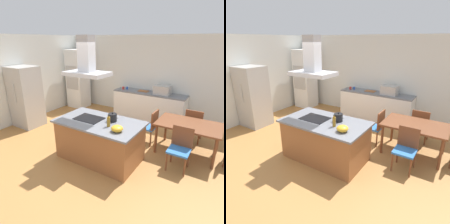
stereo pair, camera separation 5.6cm
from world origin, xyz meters
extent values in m
plane|color=#AD753D|center=(0.00, 1.50, 0.00)|extent=(16.00, 16.00, 0.00)
cube|color=silver|center=(0.00, 3.25, 1.35)|extent=(7.20, 0.10, 2.70)
cube|color=silver|center=(-3.45, 1.00, 1.35)|extent=(0.10, 8.80, 2.70)
cube|color=#995B33|center=(0.00, 0.00, 0.43)|extent=(1.77, 0.97, 0.86)
cube|color=slate|center=(0.00, 0.00, 0.88)|extent=(1.87, 1.07, 0.04)
cube|color=black|center=(-0.28, 0.00, 0.91)|extent=(0.60, 0.44, 0.01)
cylinder|color=black|center=(0.24, 0.16, 0.99)|extent=(0.19, 0.19, 0.17)
sphere|color=black|center=(0.24, 0.16, 1.08)|extent=(0.03, 0.03, 0.03)
cone|color=black|center=(0.35, 0.16, 0.99)|extent=(0.06, 0.03, 0.04)
cylinder|color=olive|center=(0.32, -0.12, 1.00)|extent=(0.07, 0.07, 0.20)
cylinder|color=olive|center=(0.32, -0.12, 1.12)|extent=(0.03, 0.03, 0.04)
cylinder|color=black|center=(0.32, -0.12, 1.14)|extent=(0.03, 0.03, 0.01)
ellipsoid|color=gold|center=(0.58, -0.23, 0.96)|extent=(0.23, 0.23, 0.13)
cube|color=white|center=(-0.02, 2.88, 0.43)|extent=(2.41, 0.62, 0.86)
cube|color=slate|center=(-0.02, 2.88, 0.88)|extent=(2.41, 0.62, 0.04)
cube|color=#B2AFAA|center=(0.41, 2.88, 1.04)|extent=(0.50, 0.38, 0.28)
cylinder|color=red|center=(-0.97, 2.83, 0.95)|extent=(0.08, 0.08, 0.09)
cylinder|color=#2D56B2|center=(-0.86, 2.89, 0.95)|extent=(0.08, 0.08, 0.09)
cube|color=#995B33|center=(-0.26, 2.93, 0.91)|extent=(0.34, 0.24, 0.02)
cube|color=white|center=(-2.90, 2.65, 1.10)|extent=(0.70, 0.64, 2.20)
cube|color=#B2AFAA|center=(-2.90, 2.32, 1.45)|extent=(0.56, 0.02, 0.36)
cube|color=#B2AFAA|center=(-2.90, 2.32, 1.00)|extent=(0.56, 0.02, 0.48)
cube|color=#B2AFAA|center=(-2.98, 0.35, 0.91)|extent=(0.80, 0.70, 1.82)
cylinder|color=beige|center=(-2.93, -0.02, 1.10)|extent=(0.02, 0.02, 0.55)
cube|color=brown|center=(1.60, 1.26, 0.73)|extent=(1.40, 0.90, 0.04)
cylinder|color=brown|center=(0.98, 0.89, 0.35)|extent=(0.06, 0.06, 0.71)
cylinder|color=brown|center=(2.22, 0.89, 0.35)|extent=(0.06, 0.06, 0.71)
cylinder|color=brown|center=(0.98, 1.63, 0.35)|extent=(0.06, 0.06, 0.71)
cylinder|color=brown|center=(2.22, 1.63, 0.35)|extent=(0.06, 0.06, 0.71)
cube|color=#2D6BB7|center=(0.60, 1.26, 0.43)|extent=(0.42, 0.42, 0.04)
cube|color=brown|center=(0.79, 1.26, 0.67)|extent=(0.04, 0.42, 0.44)
cylinder|color=brown|center=(0.42, 1.08, 0.21)|extent=(0.04, 0.04, 0.41)
cylinder|color=brown|center=(0.42, 1.44, 0.21)|extent=(0.04, 0.04, 0.41)
cylinder|color=brown|center=(0.78, 1.08, 0.21)|extent=(0.04, 0.04, 0.41)
cylinder|color=brown|center=(0.78, 1.44, 0.21)|extent=(0.04, 0.04, 0.41)
cube|color=#2D6BB7|center=(1.60, 0.51, 0.43)|extent=(0.42, 0.42, 0.04)
cube|color=brown|center=(1.60, 0.70, 0.67)|extent=(0.42, 0.04, 0.44)
cylinder|color=brown|center=(1.78, 0.33, 0.21)|extent=(0.04, 0.04, 0.41)
cylinder|color=brown|center=(1.42, 0.33, 0.21)|extent=(0.04, 0.04, 0.41)
cylinder|color=brown|center=(1.78, 0.69, 0.21)|extent=(0.04, 0.04, 0.41)
cylinder|color=brown|center=(1.42, 0.69, 0.21)|extent=(0.04, 0.04, 0.41)
cube|color=#2D6BB7|center=(1.60, 2.01, 0.43)|extent=(0.42, 0.42, 0.04)
cube|color=brown|center=(1.60, 1.82, 0.67)|extent=(0.42, 0.04, 0.44)
cylinder|color=brown|center=(1.42, 2.19, 0.21)|extent=(0.04, 0.04, 0.41)
cylinder|color=brown|center=(1.78, 2.19, 0.21)|extent=(0.04, 0.04, 0.41)
cylinder|color=brown|center=(1.42, 1.83, 0.21)|extent=(0.04, 0.04, 0.41)
cylinder|color=brown|center=(1.78, 1.83, 0.21)|extent=(0.04, 0.04, 0.41)
cube|color=#ADADB2|center=(-0.28, 0.00, 1.89)|extent=(0.90, 0.55, 0.08)
cube|color=#ADADB2|center=(-0.28, 0.00, 2.28)|extent=(0.28, 0.24, 0.70)
camera|label=1|loc=(2.31, -3.17, 2.54)|focal=31.77mm
camera|label=2|loc=(2.35, -3.14, 2.54)|focal=31.77mm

